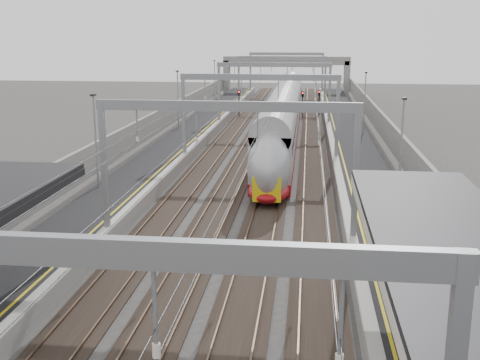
# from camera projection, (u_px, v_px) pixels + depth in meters

# --- Properties ---
(platform_left) EXTENTS (4.00, 120.00, 1.00)m
(platform_left) POSITION_uv_depth(u_px,v_px,m) (173.00, 152.00, 53.73)
(platform_left) COLOR black
(platform_left) RESTS_ON ground
(platform_right) EXTENTS (4.00, 120.00, 1.00)m
(platform_right) POSITION_uv_depth(u_px,v_px,m) (354.00, 156.00, 51.99)
(platform_right) COLOR black
(platform_right) RESTS_ON ground
(tracks) EXTENTS (11.40, 140.00, 0.20)m
(tracks) POSITION_uv_depth(u_px,v_px,m) (262.00, 159.00, 52.97)
(tracks) COLOR black
(tracks) RESTS_ON ground
(overhead_line) EXTENTS (13.00, 140.00, 6.60)m
(overhead_line) POSITION_uv_depth(u_px,v_px,m) (268.00, 83.00, 57.91)
(overhead_line) COLOR gray
(overhead_line) RESTS_ON platform_left
(overbridge) EXTENTS (22.00, 2.20, 6.90)m
(overbridge) POSITION_uv_depth(u_px,v_px,m) (286.00, 66.00, 104.82)
(overbridge) COLOR slate
(overbridge) RESTS_ON ground
(wall_left) EXTENTS (0.30, 120.00, 3.20)m
(wall_left) POSITION_uv_depth(u_px,v_px,m) (138.00, 139.00, 53.82)
(wall_left) COLOR slate
(wall_left) RESTS_ON ground
(wall_right) EXTENTS (0.30, 120.00, 3.20)m
(wall_right) POSITION_uv_depth(u_px,v_px,m) (393.00, 144.00, 51.38)
(wall_right) COLOR slate
(wall_right) RESTS_ON ground
(train) EXTENTS (2.83, 51.60, 4.47)m
(train) POSITION_uv_depth(u_px,v_px,m) (283.00, 122.00, 60.16)
(train) COLOR #9C0E13
(train) RESTS_ON ground
(signal_green) EXTENTS (0.32, 0.32, 3.48)m
(signal_green) POSITION_uv_depth(u_px,v_px,m) (239.00, 98.00, 79.77)
(signal_green) COLOR black
(signal_green) RESTS_ON ground
(signal_red_near) EXTENTS (0.32, 0.32, 3.48)m
(signal_red_near) POSITION_uv_depth(u_px,v_px,m) (303.00, 99.00, 78.31)
(signal_red_near) COLOR black
(signal_red_near) RESTS_ON ground
(signal_red_far) EXTENTS (0.32, 0.32, 3.48)m
(signal_red_far) POSITION_uv_depth(u_px,v_px,m) (319.00, 98.00, 80.38)
(signal_red_far) COLOR black
(signal_red_far) RESTS_ON ground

